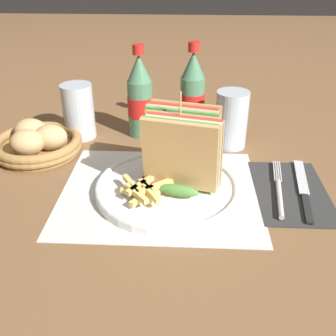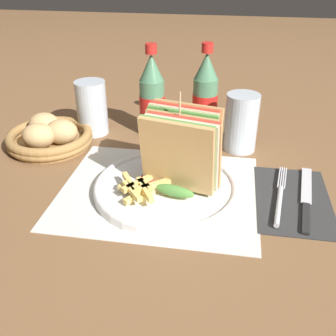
{
  "view_description": "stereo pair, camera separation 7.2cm",
  "coord_description": "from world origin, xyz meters",
  "px_view_note": "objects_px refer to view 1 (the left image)",
  "views": [
    {
      "loc": [
        0.01,
        -0.61,
        0.4
      ],
      "look_at": [
        -0.02,
        0.01,
        0.04
      ],
      "focal_mm": 42.0,
      "sensor_mm": 36.0,
      "label": 1
    },
    {
      "loc": [
        0.08,
        -0.61,
        0.4
      ],
      "look_at": [
        -0.02,
        0.01,
        0.04
      ],
      "focal_mm": 42.0,
      "sensor_mm": 36.0,
      "label": 2
    }
  ],
  "objects_px": {
    "knife": "(304,189)",
    "glass_far": "(79,111)",
    "plate_main": "(167,188)",
    "bread_basket": "(37,143)",
    "club_sandwich": "(182,149)",
    "coke_bottle_far": "(192,94)",
    "fork": "(279,192)",
    "coke_bottle_near": "(140,98)",
    "glass_near": "(231,123)"
  },
  "relations": [
    {
      "from": "knife",
      "to": "glass_far",
      "type": "distance_m",
      "value": 0.52
    },
    {
      "from": "plate_main",
      "to": "bread_basket",
      "type": "xyz_separation_m",
      "value": [
        -0.29,
        0.14,
        0.01
      ]
    },
    {
      "from": "club_sandwich",
      "to": "bread_basket",
      "type": "bearing_deg",
      "value": 157.79
    },
    {
      "from": "plate_main",
      "to": "bread_basket",
      "type": "bearing_deg",
      "value": 153.49
    },
    {
      "from": "knife",
      "to": "glass_far",
      "type": "height_order",
      "value": "glass_far"
    },
    {
      "from": "coke_bottle_far",
      "to": "glass_far",
      "type": "bearing_deg",
      "value": -169.42
    },
    {
      "from": "plate_main",
      "to": "club_sandwich",
      "type": "xyz_separation_m",
      "value": [
        0.03,
        0.02,
        0.07
      ]
    },
    {
      "from": "club_sandwich",
      "to": "fork",
      "type": "bearing_deg",
      "value": -5.92
    },
    {
      "from": "coke_bottle_near",
      "to": "coke_bottle_far",
      "type": "bearing_deg",
      "value": 14.3
    },
    {
      "from": "club_sandwich",
      "to": "glass_near",
      "type": "distance_m",
      "value": 0.21
    },
    {
      "from": "coke_bottle_near",
      "to": "bread_basket",
      "type": "relative_size",
      "value": 1.11
    },
    {
      "from": "coke_bottle_far",
      "to": "glass_far",
      "type": "height_order",
      "value": "coke_bottle_far"
    },
    {
      "from": "club_sandwich",
      "to": "glass_far",
      "type": "relative_size",
      "value": 1.37
    },
    {
      "from": "fork",
      "to": "glass_far",
      "type": "relative_size",
      "value": 1.54
    },
    {
      "from": "knife",
      "to": "glass_near",
      "type": "xyz_separation_m",
      "value": [
        -0.12,
        0.19,
        0.05
      ]
    },
    {
      "from": "knife",
      "to": "glass_far",
      "type": "relative_size",
      "value": 1.67
    },
    {
      "from": "club_sandwich",
      "to": "coke_bottle_near",
      "type": "distance_m",
      "value": 0.25
    },
    {
      "from": "glass_far",
      "to": "plate_main",
      "type": "bearing_deg",
      "value": -46.88
    },
    {
      "from": "knife",
      "to": "coke_bottle_far",
      "type": "height_order",
      "value": "coke_bottle_far"
    },
    {
      "from": "bread_basket",
      "to": "glass_far",
      "type": "bearing_deg",
      "value": 49.49
    },
    {
      "from": "plate_main",
      "to": "knife",
      "type": "distance_m",
      "value": 0.25
    },
    {
      "from": "club_sandwich",
      "to": "knife",
      "type": "height_order",
      "value": "club_sandwich"
    },
    {
      "from": "coke_bottle_far",
      "to": "glass_near",
      "type": "xyz_separation_m",
      "value": [
        0.09,
        -0.08,
        -0.04
      ]
    },
    {
      "from": "club_sandwich",
      "to": "glass_near",
      "type": "height_order",
      "value": "club_sandwich"
    },
    {
      "from": "club_sandwich",
      "to": "knife",
      "type": "bearing_deg",
      "value": -0.6
    },
    {
      "from": "plate_main",
      "to": "coke_bottle_far",
      "type": "relative_size",
      "value": 1.25
    },
    {
      "from": "plate_main",
      "to": "glass_near",
      "type": "distance_m",
      "value": 0.24
    },
    {
      "from": "coke_bottle_near",
      "to": "club_sandwich",
      "type": "bearing_deg",
      "value": -66.67
    },
    {
      "from": "club_sandwich",
      "to": "bread_basket",
      "type": "relative_size",
      "value": 0.91
    },
    {
      "from": "club_sandwich",
      "to": "bread_basket",
      "type": "xyz_separation_m",
      "value": [
        -0.31,
        0.13,
        -0.06
      ]
    },
    {
      "from": "knife",
      "to": "coke_bottle_far",
      "type": "distance_m",
      "value": 0.35
    },
    {
      "from": "plate_main",
      "to": "coke_bottle_near",
      "type": "xyz_separation_m",
      "value": [
        -0.07,
        0.25,
        0.08
      ]
    },
    {
      "from": "club_sandwich",
      "to": "fork",
      "type": "relative_size",
      "value": 0.89
    },
    {
      "from": "plate_main",
      "to": "coke_bottle_far",
      "type": "height_order",
      "value": "coke_bottle_far"
    },
    {
      "from": "coke_bottle_near",
      "to": "glass_far",
      "type": "xyz_separation_m",
      "value": [
        -0.14,
        -0.02,
        -0.03
      ]
    },
    {
      "from": "knife",
      "to": "bread_basket",
      "type": "distance_m",
      "value": 0.55
    },
    {
      "from": "fork",
      "to": "knife",
      "type": "distance_m",
      "value": 0.05
    },
    {
      "from": "glass_near",
      "to": "coke_bottle_far",
      "type": "bearing_deg",
      "value": 137.07
    },
    {
      "from": "plate_main",
      "to": "knife",
      "type": "relative_size",
      "value": 1.25
    },
    {
      "from": "plate_main",
      "to": "club_sandwich",
      "type": "bearing_deg",
      "value": 32.3
    },
    {
      "from": "coke_bottle_near",
      "to": "plate_main",
      "type": "bearing_deg",
      "value": -73.19
    },
    {
      "from": "coke_bottle_far",
      "to": "fork",
      "type": "bearing_deg",
      "value": -60.72
    },
    {
      "from": "plate_main",
      "to": "glass_far",
      "type": "distance_m",
      "value": 0.32
    },
    {
      "from": "club_sandwich",
      "to": "glass_near",
      "type": "relative_size",
      "value": 1.37
    },
    {
      "from": "coke_bottle_far",
      "to": "glass_far",
      "type": "distance_m",
      "value": 0.27
    },
    {
      "from": "fork",
      "to": "coke_bottle_far",
      "type": "xyz_separation_m",
      "value": [
        -0.16,
        0.28,
        0.08
      ]
    },
    {
      "from": "coke_bottle_far",
      "to": "glass_near",
      "type": "height_order",
      "value": "coke_bottle_far"
    },
    {
      "from": "fork",
      "to": "bread_basket",
      "type": "relative_size",
      "value": 1.02
    },
    {
      "from": "club_sandwich",
      "to": "knife",
      "type": "relative_size",
      "value": 0.82
    },
    {
      "from": "club_sandwich",
      "to": "glass_far",
      "type": "distance_m",
      "value": 0.32
    }
  ]
}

